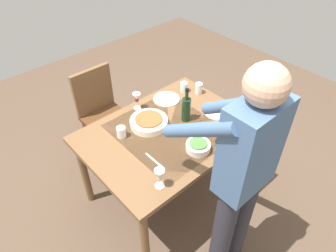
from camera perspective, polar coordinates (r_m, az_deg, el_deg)
ground_plane at (r=2.95m, az=-0.00°, el=-11.91°), size 6.00×6.00×0.00m
dining_table at (r=2.45m, az=-0.00°, el=-2.33°), size 1.30×0.95×0.75m
chair_near at (r=3.05m, az=-12.31°, el=3.12°), size 0.40×0.40×0.91m
person_server at (r=1.87m, az=13.51°, el=-8.37°), size 0.42×0.61×1.69m
wine_bottle at (r=2.44m, az=3.38°, el=3.26°), size 0.07×0.07×0.30m
wine_glass_left at (r=2.57m, az=-5.82°, el=5.14°), size 0.07×0.07×0.15m
wine_glass_right at (r=1.95m, az=-1.59°, el=-9.14°), size 0.07×0.07×0.15m
water_cup_near_left at (r=2.35m, az=-8.66°, el=-1.11°), size 0.07×0.07×0.09m
water_cup_near_right at (r=2.79m, az=5.71°, el=6.98°), size 0.07×0.07×0.10m
water_cup_far_left at (r=2.81m, az=2.97°, el=7.23°), size 0.07×0.07×0.09m
serving_bowl_pasta at (r=2.43m, az=-3.57°, el=0.79°), size 0.30×0.30×0.07m
side_bowl_salad at (r=2.23m, az=5.61°, el=-3.74°), size 0.18×0.18×0.07m
dinner_plate_near at (r=2.61m, az=9.16°, el=2.68°), size 0.23×0.23×0.01m
dinner_plate_far at (r=2.72m, az=-0.29°, el=5.02°), size 0.23×0.23×0.01m
table_knife at (r=2.17m, az=-2.42°, el=-6.53°), size 0.01×0.20×0.00m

